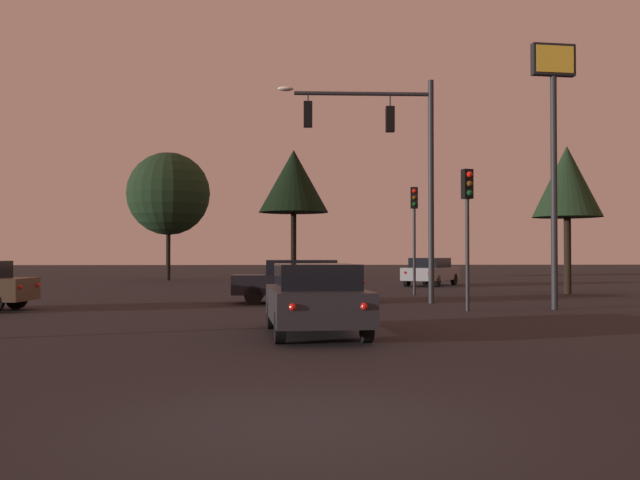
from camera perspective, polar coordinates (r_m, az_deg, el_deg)
ground_plane at (r=31.89m, az=-2.80°, el=-4.21°), size 168.00×168.00×0.00m
traffic_signal_mast_arm at (r=25.74m, az=5.64°, el=6.95°), size 5.48×0.38×7.84m
traffic_light_corner_left at (r=30.89m, az=7.40°, el=1.66°), size 0.33×0.37×4.55m
traffic_light_corner_right at (r=22.46m, az=11.50°, el=2.29°), size 0.36×0.38×4.30m
car_nearside_lane at (r=15.50m, az=-0.36°, el=-4.55°), size 2.18×4.50×1.52m
car_crossing_right at (r=25.64m, az=-1.72°, el=-3.19°), size 4.62×1.87×1.52m
car_far_lane at (r=40.06m, az=8.68°, el=-2.43°), size 3.84×4.62×1.52m
store_sign_illuminated at (r=24.15m, az=17.85°, el=9.08°), size 1.42×0.41×8.31m
tree_behind_sign at (r=49.08m, az=-11.80°, el=3.57°), size 5.47×5.47×8.45m
tree_left_far at (r=33.31m, az=18.81°, el=4.31°), size 2.98×2.98×6.42m
tree_center_horizon at (r=43.58m, az=-2.08°, el=4.60°), size 4.17×4.17×7.97m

